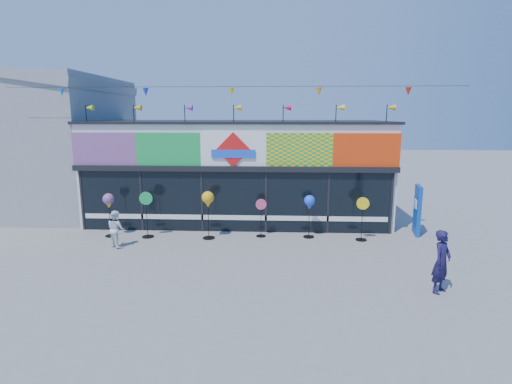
# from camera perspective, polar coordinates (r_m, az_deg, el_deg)

# --- Properties ---
(ground) EXTENTS (80.00, 80.00, 0.00)m
(ground) POSITION_cam_1_polar(r_m,az_deg,el_deg) (12.01, -4.82, -10.28)
(ground) COLOR slate
(ground) RESTS_ON ground
(kite_shop) EXTENTS (16.00, 5.70, 5.31)m
(kite_shop) POSITION_cam_1_polar(r_m,az_deg,el_deg) (17.25, -2.34, 3.31)
(kite_shop) COLOR white
(kite_shop) RESTS_ON ground
(neighbour_building) EXTENTS (8.18, 7.20, 6.87)m
(neighbour_building) POSITION_cam_1_polar(r_m,az_deg,el_deg) (21.48, -29.90, 6.48)
(neighbour_building) COLOR #949698
(neighbour_building) RESTS_ON ground
(blue_sign) EXTENTS (0.30, 0.92, 1.82)m
(blue_sign) POSITION_cam_1_polar(r_m,az_deg,el_deg) (15.78, 22.06, -2.39)
(blue_sign) COLOR #0B41A7
(blue_sign) RESTS_ON ground
(spinner_0) EXTENTS (0.40, 0.40, 1.59)m
(spinner_0) POSITION_cam_1_polar(r_m,az_deg,el_deg) (15.24, -20.30, -1.36)
(spinner_0) COLOR black
(spinner_0) RESTS_ON ground
(spinner_1) EXTENTS (0.47, 0.42, 1.67)m
(spinner_1) POSITION_cam_1_polar(r_m,az_deg,el_deg) (14.80, -15.35, -2.97)
(spinner_1) COLOR black
(spinner_1) RESTS_ON ground
(spinner_2) EXTENTS (0.43, 0.43, 1.71)m
(spinner_2) POSITION_cam_1_polar(r_m,az_deg,el_deg) (14.12, -6.88, -1.27)
(spinner_2) COLOR black
(spinner_2) RESTS_ON ground
(spinner_3) EXTENTS (0.39, 0.35, 1.39)m
(spinner_3) POSITION_cam_1_polar(r_m,az_deg,el_deg) (14.39, 0.72, -3.56)
(spinner_3) COLOR black
(spinner_3) RESTS_ON ground
(spinner_4) EXTENTS (0.39, 0.39, 1.55)m
(spinner_4) POSITION_cam_1_polar(r_m,az_deg,el_deg) (14.30, 7.64, -1.67)
(spinner_4) COLOR black
(spinner_4) RESTS_ON ground
(spinner_5) EXTENTS (0.43, 0.39, 1.54)m
(spinner_5) POSITION_cam_1_polar(r_m,az_deg,el_deg) (14.42, 14.93, -3.57)
(spinner_5) COLOR black
(spinner_5) RESTS_ON ground
(adult_man) EXTENTS (0.68, 0.68, 1.59)m
(adult_man) POSITION_cam_1_polar(r_m,az_deg,el_deg) (10.95, 24.99, -9.02)
(adult_man) COLOR #18133C
(adult_man) RESTS_ON ground
(child) EXTENTS (0.69, 0.66, 1.25)m
(child) POSITION_cam_1_polar(r_m,az_deg,el_deg) (14.10, -19.35, -4.98)
(child) COLOR white
(child) RESTS_ON ground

